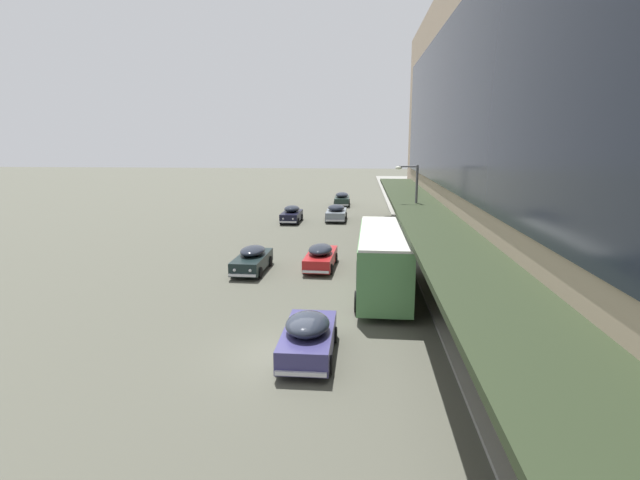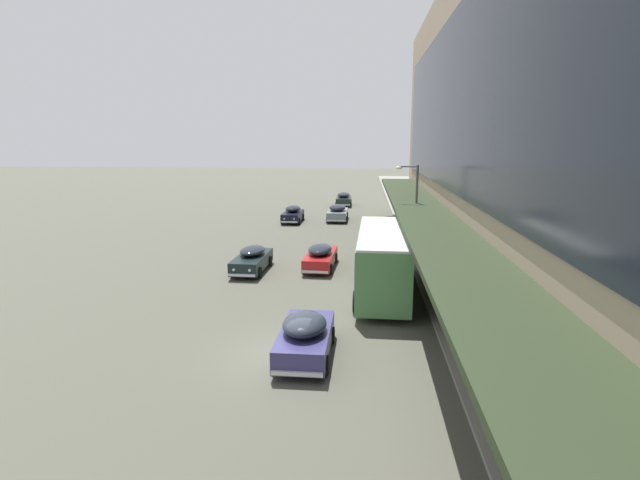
% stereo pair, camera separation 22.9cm
% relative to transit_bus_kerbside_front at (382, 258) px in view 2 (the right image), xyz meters
% --- Properties ---
extents(ground, '(240.00, 240.00, 0.00)m').
position_rel_transit_bus_kerbside_front_xyz_m(ground, '(-3.95, -7.71, -1.90)').
color(ground, '#4E4F43').
extents(sidewalk_kerb, '(10.00, 180.00, 0.15)m').
position_rel_transit_bus_kerbside_front_xyz_m(sidewalk_kerb, '(7.05, -7.71, -1.83)').
color(sidewalk_kerb, gray).
rests_on(sidewalk_kerb, ground).
extents(building_facade, '(9.20, 80.00, 18.14)m').
position_rel_transit_bus_kerbside_front_xyz_m(building_facade, '(7.00, -7.71, 7.14)').
color(building_facade, tan).
rests_on(building_facade, ground).
extents(transit_bus_kerbside_front, '(2.87, 9.42, 3.32)m').
position_rel_transit_bus_kerbside_front_xyz_m(transit_bus_kerbside_front, '(0.00, 0.00, 0.00)').
color(transit_bus_kerbside_front, '#508B4D').
rests_on(transit_bus_kerbside_front, ground).
extents(sedan_second_near, '(1.98, 4.51, 1.65)m').
position_rel_transit_bus_kerbside_front_xyz_m(sedan_second_near, '(-3.05, -7.87, -1.10)').
color(sedan_second_near, navy).
rests_on(sedan_second_near, ground).
extents(sedan_second_mid, '(1.86, 4.36, 1.60)m').
position_rel_transit_bus_kerbside_front_xyz_m(sedan_second_mid, '(-7.77, 22.15, -1.12)').
color(sedan_second_mid, black).
rests_on(sedan_second_mid, ground).
extents(sedan_trailing_mid, '(1.88, 4.72, 1.62)m').
position_rel_transit_bus_kerbside_front_xyz_m(sedan_trailing_mid, '(-3.39, 34.79, -1.11)').
color(sedan_trailing_mid, '#1E2E28').
rests_on(sedan_trailing_mid, ground).
extents(sedan_far_back, '(2.01, 4.57, 1.61)m').
position_rel_transit_bus_kerbside_front_xyz_m(sedan_far_back, '(-3.53, 23.40, -1.11)').
color(sedan_far_back, slate).
rests_on(sedan_far_back, ground).
extents(sedan_oncoming_front, '(1.90, 4.69, 1.50)m').
position_rel_transit_bus_kerbside_front_xyz_m(sedan_oncoming_front, '(-7.67, 3.91, -1.16)').
color(sedan_oncoming_front, black).
rests_on(sedan_oncoming_front, ground).
extents(sedan_trailing_near, '(1.94, 4.86, 1.52)m').
position_rel_transit_bus_kerbside_front_xyz_m(sedan_trailing_near, '(-3.61, 4.97, -1.16)').
color(sedan_trailing_near, '#A81B1C').
rests_on(sedan_trailing_near, ground).
extents(pedestrian_at_kerb, '(0.53, 0.42, 1.86)m').
position_rel_transit_bus_kerbside_front_xyz_m(pedestrian_at_kerb, '(3.25, -3.53, -0.72)').
color(pedestrian_at_kerb, '#243737').
rests_on(pedestrian_at_kerb, sidewalk_kerb).
extents(street_lamp, '(1.50, 0.28, 6.07)m').
position_rel_transit_bus_kerbside_front_xyz_m(street_lamp, '(2.23, 7.89, 1.83)').
color(street_lamp, '#4C4C51').
rests_on(street_lamp, sidewalk_kerb).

